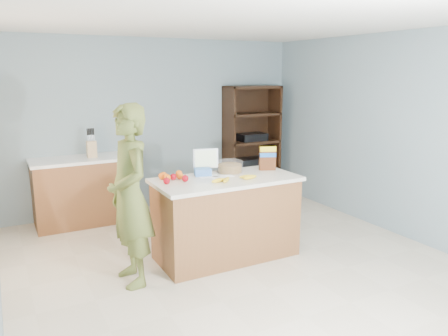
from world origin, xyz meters
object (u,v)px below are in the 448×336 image
shelving_unit (250,144)px  person (130,196)px  cereal_box (267,156)px  counter_peninsula (226,221)px  tv (206,159)px

shelving_unit → person: shelving_unit is taller
person → cereal_box: bearing=95.0°
counter_peninsula → person: 1.18m
shelving_unit → tv: shelving_unit is taller
counter_peninsula → cereal_box: bearing=11.5°
counter_peninsula → cereal_box: (0.61, 0.12, 0.65)m
cereal_box → person: bearing=-172.6°
tv → cereal_box: same height
shelving_unit → cereal_box: shelving_unit is taller
cereal_box → shelving_unit: bearing=63.9°
counter_peninsula → tv: tv is taller
counter_peninsula → person: (-1.09, -0.10, 0.45)m
cereal_box → counter_peninsula: bearing=-168.5°
counter_peninsula → person: bearing=-174.9°
tv → cereal_box: bearing=-14.6°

